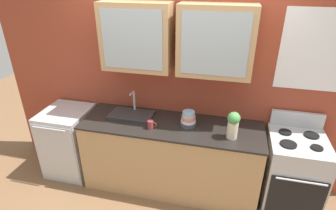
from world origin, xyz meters
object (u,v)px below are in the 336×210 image
(stove_range, at_px, (292,173))
(sink_faucet, at_px, (131,114))
(vase, at_px, (233,124))
(cup_near_sink, at_px, (151,125))
(bowl_stack, at_px, (188,119))
(dishwasher, at_px, (70,141))

(stove_range, distance_m, sink_faucet, 1.94)
(sink_faucet, height_order, vase, vase)
(sink_faucet, height_order, cup_near_sink, sink_faucet)
(bowl_stack, relative_size, vase, 0.60)
(stove_range, bearing_deg, cup_near_sink, -175.09)
(cup_near_sink, relative_size, dishwasher, 0.12)
(sink_faucet, bearing_deg, cup_near_sink, -35.44)
(vase, bearing_deg, dishwasher, 176.92)
(stove_range, height_order, dishwasher, stove_range)
(stove_range, distance_m, bowl_stack, 1.29)
(stove_range, xyz_separation_m, bowl_stack, (-1.18, 0.03, 0.52))
(cup_near_sink, distance_m, dishwasher, 1.28)
(vase, height_order, dishwasher, vase)
(bowl_stack, height_order, dishwasher, bowl_stack)
(stove_range, relative_size, bowl_stack, 5.96)
(sink_faucet, distance_m, dishwasher, 0.98)
(stove_range, xyz_separation_m, vase, (-0.69, -0.11, 0.60))
(bowl_stack, distance_m, dishwasher, 1.65)
(bowl_stack, bearing_deg, cup_near_sink, -157.69)
(vase, relative_size, cup_near_sink, 2.91)
(sink_faucet, bearing_deg, dishwasher, -173.98)
(sink_faucet, relative_size, vase, 1.73)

